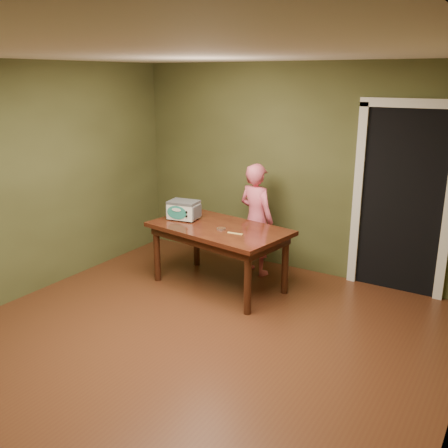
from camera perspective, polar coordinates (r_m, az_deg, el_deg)
name	(u,v)px	position (r m, az deg, el deg)	size (l,w,h in m)	color
floor	(180,352)	(4.73, -5.09, -14.37)	(5.00, 5.00, 0.00)	#502917
room_shell	(174,168)	(4.13, -5.69, 6.41)	(4.52, 5.02, 2.61)	#4F552D
doorway	(408,197)	(6.27, 20.25, 2.89)	(1.10, 0.66, 2.25)	black
dining_table	(219,235)	(5.81, -0.58, -1.24)	(1.72, 1.13, 0.75)	#34120B
toy_oven	(184,209)	(6.06, -4.64, 1.68)	(0.40, 0.30, 0.23)	#4C4F54
baking_pan	(221,229)	(5.66, -0.34, -0.54)	(0.10, 0.10, 0.02)	silver
spatula	(235,233)	(5.52, 1.26, -1.08)	(0.18, 0.03, 0.01)	#ECC766
child	(256,219)	(6.24, 3.71, 0.53)	(0.51, 0.34, 1.41)	#DF5B75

